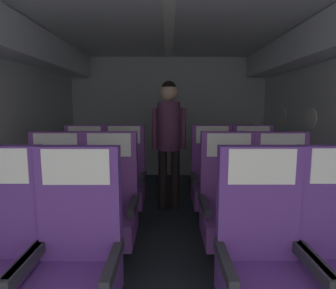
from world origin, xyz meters
TOP-DOWN VIEW (x-y plane):
  - ground at (0.00, 2.58)m, footprint 3.82×5.57m
  - fuselage_shell at (0.00, 2.85)m, footprint 3.70×5.22m
  - seat_a_left_aisle at (-0.52, 1.41)m, footprint 0.50×0.50m
  - seat_a_right_window at (0.51, 1.41)m, footprint 0.50×0.50m
  - seat_b_left_window at (-0.97, 2.26)m, footprint 0.50×0.50m
  - seat_b_left_aisle at (-0.51, 2.26)m, footprint 0.50×0.50m
  - seat_b_right_aisle at (0.96, 2.25)m, footprint 0.50×0.50m
  - seat_b_right_window at (0.51, 2.26)m, footprint 0.50×0.50m
  - seat_c_left_window at (-0.97, 3.08)m, footprint 0.50×0.50m
  - seat_c_left_aisle at (-0.52, 3.10)m, footprint 0.50×0.50m
  - seat_c_right_aisle at (0.97, 3.09)m, footprint 0.50×0.50m
  - seat_c_right_window at (0.50, 3.10)m, footprint 0.50×0.50m
  - flight_attendant at (0.00, 3.44)m, footprint 0.43×0.28m

SIDE VIEW (x-z plane):
  - ground at x=0.00m, z-range -0.02..0.00m
  - seat_a_left_aisle at x=-0.52m, z-range -0.09..1.00m
  - seat_a_right_window at x=0.51m, z-range -0.09..1.00m
  - seat_b_left_window at x=-0.97m, z-range -0.09..1.00m
  - seat_b_left_aisle at x=-0.51m, z-range -0.09..1.00m
  - seat_b_right_aisle at x=0.96m, z-range -0.09..1.00m
  - seat_b_right_window at x=0.51m, z-range -0.09..1.00m
  - seat_c_left_window at x=-0.97m, z-range -0.09..1.00m
  - seat_c_left_aisle at x=-0.52m, z-range -0.09..1.00m
  - seat_c_right_aisle at x=0.97m, z-range -0.09..1.00m
  - seat_c_right_window at x=0.50m, z-range -0.09..1.00m
  - flight_attendant at x=0.00m, z-range 0.19..1.80m
  - fuselage_shell at x=0.00m, z-range 0.50..2.74m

